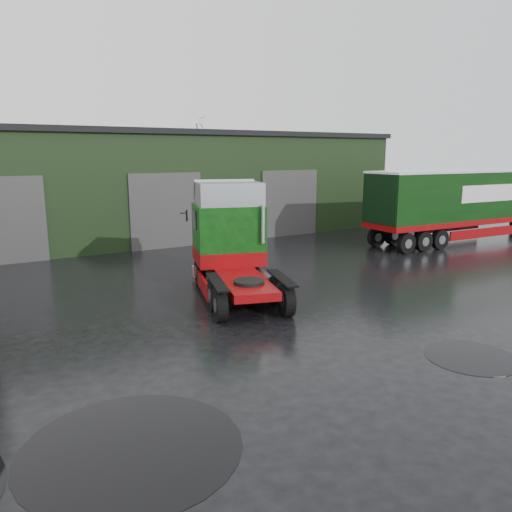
{
  "coord_description": "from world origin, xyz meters",
  "views": [
    {
      "loc": [
        -7.63,
        -11.18,
        5.0
      ],
      "look_at": [
        0.67,
        2.53,
        1.7
      ],
      "focal_mm": 35.0,
      "sensor_mm": 36.0,
      "label": 1
    }
  ],
  "objects": [
    {
      "name": "ground",
      "position": [
        0.0,
        0.0,
        0.0
      ],
      "size": [
        100.0,
        100.0,
        0.0
      ],
      "primitive_type": "plane",
      "color": "black"
    },
    {
      "name": "warehouse",
      "position": [
        2.0,
        20.0,
        3.16
      ],
      "size": [
        32.4,
        12.4,
        6.3
      ],
      "color": "black",
      "rests_on": "ground"
    },
    {
      "name": "hero_tractor",
      "position": [
        0.59,
        3.58,
        2.01
      ],
      "size": [
        4.52,
        6.99,
        4.02
      ],
      "primitive_type": null,
      "rotation": [
        0.0,
        0.0,
        -0.3
      ],
      "color": "#0C400D",
      "rests_on": "ground"
    },
    {
      "name": "lorry_right",
      "position": [
        17.0,
        7.05,
        2.07
      ],
      "size": [
        15.85,
        3.46,
        4.14
      ],
      "primitive_type": null,
      "rotation": [
        0.0,
        0.0,
        -1.62
      ],
      "color": "silver",
      "rests_on": "ground"
    },
    {
      "name": "wash_bucket",
      "position": [
        2.96,
        5.31,
        0.14
      ],
      "size": [
        0.4,
        0.4,
        0.29
      ],
      "primitive_type": "cylinder",
      "rotation": [
        0.0,
        0.0,
        0.4
      ],
      "color": "#061092",
      "rests_on": "ground"
    },
    {
      "name": "tree_back_b",
      "position": [
        10.0,
        30.0,
        3.75
      ],
      "size": [
        4.4,
        4.4,
        7.5
      ],
      "primitive_type": null,
      "color": "black",
      "rests_on": "ground"
    },
    {
      "name": "puddle_0",
      "position": [
        -5.44,
        -3.4,
        0.0
      ],
      "size": [
        3.87,
        3.87,
        0.01
      ],
      "primitive_type": "cylinder",
      "color": "black",
      "rests_on": "ground"
    },
    {
      "name": "puddle_1",
      "position": [
        1.62,
        5.38,
        0.0
      ],
      "size": [
        2.75,
        2.75,
        0.01
      ],
      "primitive_type": "cylinder",
      "color": "black",
      "rests_on": "ground"
    },
    {
      "name": "puddle_3",
      "position": [
        3.05,
        -3.97,
        0.0
      ],
      "size": [
        2.29,
        2.29,
        0.01
      ],
      "primitive_type": "cylinder",
      "color": "black",
      "rests_on": "ground"
    }
  ]
}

